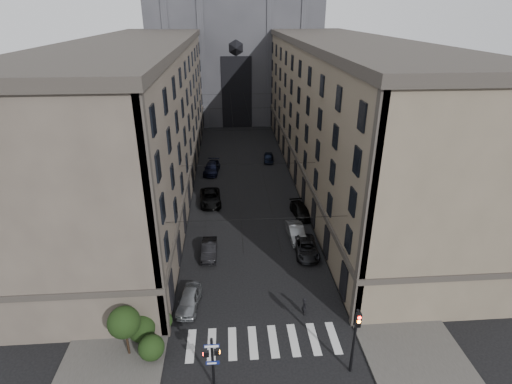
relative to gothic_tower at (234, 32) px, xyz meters
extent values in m
cube|color=#383533|center=(-10.50, -38.96, -17.72)|extent=(7.00, 80.00, 0.15)
cube|color=#383533|center=(10.50, -38.96, -17.72)|extent=(7.00, 80.00, 0.15)
cube|color=beige|center=(0.00, -69.96, -17.79)|extent=(11.00, 3.20, 0.01)
cube|color=#4B423A|center=(-13.50, -38.96, -8.80)|extent=(13.00, 60.00, 18.00)
cube|color=#38332D|center=(-13.50, -38.96, 0.60)|extent=(13.60, 60.60, 0.90)
cube|color=#38332D|center=(-13.50, -38.96, -13.60)|extent=(13.40, 60.30, 0.50)
cube|color=brown|center=(13.50, -38.96, -8.80)|extent=(13.00, 60.00, 18.00)
cube|color=#38332D|center=(13.50, -38.96, 0.60)|extent=(13.60, 60.60, 0.90)
cube|color=#38332D|center=(13.50, -38.96, -13.60)|extent=(13.40, 60.30, 0.50)
cube|color=#2D2D33|center=(0.00, 0.04, -2.80)|extent=(34.00, 22.00, 30.00)
cube|color=black|center=(0.00, -11.01, -10.80)|extent=(6.00, 0.30, 14.00)
cylinder|color=black|center=(-3.50, -73.46, -15.80)|extent=(0.18, 0.18, 4.00)
cube|color=orange|center=(-3.22, -73.46, -14.90)|extent=(0.34, 0.24, 0.38)
cube|color=#FF0C07|center=(-3.88, -73.36, -15.10)|extent=(0.34, 0.24, 0.38)
cube|color=navy|center=(-3.50, -73.59, -14.25)|extent=(0.95, 0.05, 0.24)
cube|color=navy|center=(-3.50, -73.59, -15.65)|extent=(0.85, 0.05, 0.27)
cylinder|color=black|center=(5.60, -72.96, -15.20)|extent=(0.20, 0.20, 5.20)
cube|color=black|center=(5.60, -73.18, -13.20)|extent=(0.34, 0.30, 1.00)
cylinder|color=#FF0C07|center=(5.60, -73.34, -12.88)|extent=(0.22, 0.05, 0.22)
cylinder|color=orange|center=(5.60, -73.34, -13.20)|extent=(0.22, 0.05, 0.22)
cylinder|color=black|center=(5.60, -73.34, -13.52)|extent=(0.22, 0.05, 0.22)
sphere|color=black|center=(-7.80, -70.96, -16.75)|extent=(1.80, 1.80, 1.80)
sphere|color=black|center=(-8.80, -69.16, -16.65)|extent=(2.00, 2.00, 2.00)
sphere|color=black|center=(-7.40, -68.16, -16.95)|extent=(1.40, 1.40, 1.40)
cylinder|color=black|center=(-9.50, -70.46, -16.45)|extent=(0.16, 0.16, 2.40)
sphere|color=black|center=(-9.50, -70.46, -14.85)|extent=(2.20, 2.20, 2.20)
cylinder|color=black|center=(0.00, -64.96, -10.30)|extent=(14.00, 0.03, 0.03)
cylinder|color=black|center=(0.00, -52.96, -10.30)|extent=(14.00, 0.03, 0.03)
cylinder|color=black|center=(0.00, -39.96, -10.30)|extent=(14.00, 0.03, 0.03)
cylinder|color=black|center=(0.00, -26.96, -10.30)|extent=(14.00, 0.03, 0.03)
cylinder|color=black|center=(0.00, -14.96, -10.30)|extent=(14.00, 0.03, 0.03)
cylinder|color=black|center=(-1.30, -38.96, -10.70)|extent=(0.03, 60.00, 0.03)
cylinder|color=black|center=(1.30, -38.96, -10.70)|extent=(0.03, 60.00, 0.03)
imported|color=gray|center=(-5.67, -65.74, -17.10)|extent=(2.18, 4.29, 1.40)
imported|color=black|center=(-4.27, -58.33, -17.12)|extent=(1.50, 4.16, 1.36)
imported|color=black|center=(-4.50, -46.59, -17.04)|extent=(2.87, 5.61, 1.52)
imported|color=black|center=(-4.61, -36.14, -17.06)|extent=(2.63, 5.31, 1.48)
imported|color=gray|center=(4.77, -55.80, -17.06)|extent=(1.76, 4.54, 1.47)
imported|color=black|center=(5.30, -58.70, -17.13)|extent=(2.41, 4.89, 1.34)
imported|color=black|center=(6.20, -50.66, -17.15)|extent=(2.42, 4.68, 1.30)
imported|color=black|center=(4.32, -31.95, -17.16)|extent=(1.85, 3.89, 1.28)
imported|color=black|center=(3.50, -67.27, -17.00)|extent=(0.50, 0.65, 1.60)
camera|label=1|loc=(-2.15, -91.85, 4.32)|focal=28.00mm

